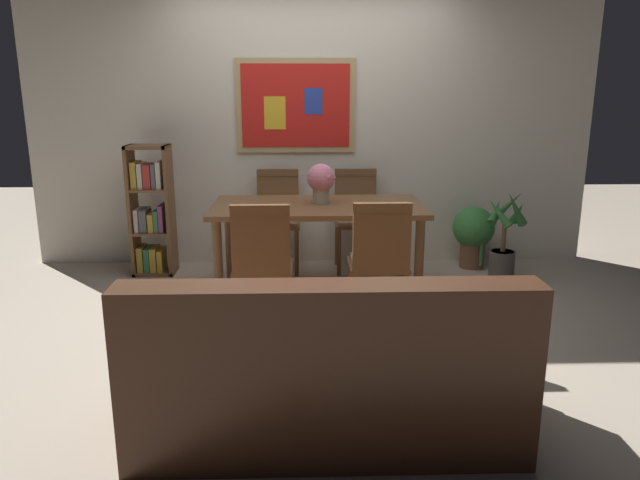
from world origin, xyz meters
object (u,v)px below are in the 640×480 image
(dining_chair_near_left, at_px, (262,257))
(potted_ivy, at_px, (473,232))
(dining_chair_near_right, at_px, (379,254))
(tv_remote, at_px, (395,207))
(leather_couch, at_px, (326,373))
(potted_palm, at_px, (504,242))
(dining_chair_far_left, at_px, (278,212))
(dining_table, at_px, (318,216))
(flower_vase, at_px, (321,180))
(bookshelf, at_px, (151,213))
(dining_chair_far_right, at_px, (356,211))

(dining_chair_near_left, height_order, potted_ivy, dining_chair_near_left)
(potted_ivy, bearing_deg, dining_chair_near_right, -126.43)
(tv_remote, bearing_deg, dining_chair_near_left, -148.07)
(leather_couch, distance_m, potted_palm, 2.84)
(leather_couch, bearing_deg, dining_chair_far_left, 96.88)
(dining_chair_near_left, height_order, tv_remote, dining_chair_near_left)
(dining_table, xyz_separation_m, tv_remote, (0.58, -0.16, 0.10))
(potted_palm, bearing_deg, flower_vase, -170.10)
(leather_couch, relative_size, potted_ivy, 3.14)
(flower_vase, xyz_separation_m, tv_remote, (0.56, -0.21, -0.17))
(dining_chair_near_left, distance_m, dining_chair_far_left, 1.50)
(leather_couch, distance_m, bookshelf, 3.00)
(dining_chair_far_left, xyz_separation_m, flower_vase, (0.37, -0.68, 0.39))
(dining_chair_near_left, xyz_separation_m, leather_couch, (0.38, -1.23, -0.22))
(bookshelf, bearing_deg, dining_chair_far_left, 5.92)
(leather_couch, xyz_separation_m, tv_remote, (0.60, 1.84, 0.44))
(dining_table, distance_m, dining_chair_far_right, 0.84)
(bookshelf, distance_m, potted_palm, 3.10)
(dining_table, height_order, bookshelf, bookshelf)
(dining_chair_near_left, bearing_deg, bookshelf, 127.60)
(dining_table, height_order, leather_couch, leather_couch)
(dining_table, bearing_deg, dining_chair_near_left, -116.98)
(dining_chair_far_right, bearing_deg, dining_table, -116.73)
(dining_chair_near_right, distance_m, dining_chair_far_right, 1.47)
(dining_chair_far_left, relative_size, tv_remote, 5.73)
(tv_remote, bearing_deg, potted_palm, 25.31)
(dining_chair_far_left, bearing_deg, leather_couch, -83.12)
(leather_couch, height_order, potted_ivy, leather_couch)
(dining_table, relative_size, leather_couch, 0.92)
(bookshelf, relative_size, potted_palm, 1.42)
(dining_chair_near_left, bearing_deg, potted_palm, 28.63)
(dining_chair_near_right, height_order, bookshelf, bookshelf)
(dining_chair_near_left, xyz_separation_m, dining_chair_near_right, (0.79, 0.04, 0.00))
(leather_couch, bearing_deg, flower_vase, 88.83)
(dining_chair_near_right, bearing_deg, leather_couch, -107.96)
(dining_chair_far_right, bearing_deg, bookshelf, -176.19)
(dining_table, relative_size, dining_chair_far_right, 1.82)
(dining_chair_near_left, xyz_separation_m, flower_vase, (0.42, 0.82, 0.39))
(dining_chair_far_right, relative_size, dining_chair_far_left, 1.00)
(tv_remote, bearing_deg, dining_table, 164.59)
(potted_palm, height_order, tv_remote, potted_palm)
(dining_table, distance_m, potted_ivy, 1.65)
(leather_couch, distance_m, potted_ivy, 3.08)
(dining_chair_near_right, distance_m, potted_ivy, 1.80)
(dining_chair_near_right, xyz_separation_m, dining_chair_far_left, (-0.74, 1.46, 0.00))
(potted_ivy, bearing_deg, dining_chair_far_right, 178.38)
(dining_chair_far_right, height_order, bookshelf, bookshelf)
(dining_chair_far_left, xyz_separation_m, potted_ivy, (1.80, -0.02, -0.20))
(dining_chair_near_left, distance_m, potted_ivy, 2.38)
(dining_chair_near_left, xyz_separation_m, dining_chair_far_left, (0.05, 1.50, 0.00))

